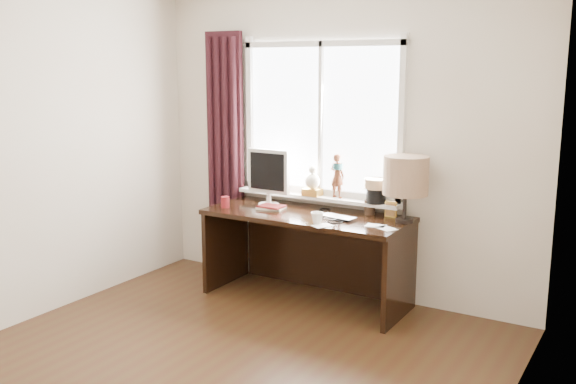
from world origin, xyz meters
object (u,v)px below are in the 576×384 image
Objects in this scene: red_cup at (225,202)px; table_lamp at (406,176)px; mug at (317,218)px; desk at (312,239)px; monitor at (268,174)px; laptop at (338,217)px.

table_lamp is (1.51, 0.29, 0.32)m from red_cup.
mug is 0.06× the size of desk.
mug is at bearing -5.91° from red_cup.
monitor is at bearing -178.95° from table_lamp.
monitor is 1.24m from table_lamp.
mug is 0.20× the size of monitor.
mug reaches higher than desk.
mug is 0.81m from monitor.
red_cup is 1.57m from table_lamp.
table_lamp reaches higher than monitor.
laptop is 0.17× the size of desk.
red_cup is 0.81m from desk.
monitor is at bearing 45.41° from red_cup.
mug is 0.75m from table_lamp.
red_cup is at bearing -159.66° from desk.
laptop is 3.08× the size of red_cup.
laptop is 0.24m from mug.
monitor is 0.94× the size of table_lamp.
desk is (-0.24, 0.36, -0.29)m from mug.
desk is 3.47× the size of monitor.
desk is at bearing -1.29° from monitor.
table_lamp reaches higher than mug.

